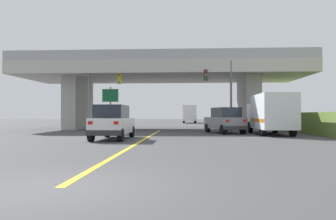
{
  "coord_description": "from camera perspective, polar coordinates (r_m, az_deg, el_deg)",
  "views": [
    {
      "loc": [
        2.52,
        -6.46,
        1.44
      ],
      "look_at": [
        1.24,
        16.04,
        1.78
      ],
      "focal_mm": 35.54,
      "sensor_mm": 36.0,
      "label": 1
    }
  ],
  "objects": [
    {
      "name": "suv_crossing",
      "position": [
        26.52,
        9.72,
        -1.78
      ],
      "size": [
        3.03,
        4.7,
        2.02
      ],
      "rotation": [
        0.0,
        0.0,
        0.3
      ],
      "color": "slate",
      "rests_on": "ground"
    },
    {
      "name": "lane_divider_stripe",
      "position": [
        18.97,
        -4.41,
        -5.2
      ],
      "size": [
        0.2,
        24.58,
        0.01
      ],
      "primitive_type": "cube",
      "color": "yellow",
      "rests_on": "ground"
    },
    {
      "name": "traffic_signal_nearside",
      "position": [
        29.17,
        9.34,
        3.84
      ],
      "size": [
        2.44,
        0.36,
        6.14
      ],
      "color": "#56595E",
      "rests_on": "ground"
    },
    {
      "name": "box_truck",
      "position": [
        25.53,
        17.19,
        -0.58
      ],
      "size": [
        2.33,
        6.68,
        2.92
      ],
      "color": "silver",
      "rests_on": "ground"
    },
    {
      "name": "semi_truck_distant",
      "position": [
        59.28,
        3.71,
        -0.67
      ],
      "size": [
        2.33,
        6.55,
        3.11
      ],
      "color": "red",
      "rests_on": "ground"
    },
    {
      "name": "highway_sign",
      "position": [
        31.67,
        -9.86,
        1.86
      ],
      "size": [
        1.56,
        0.17,
        4.05
      ],
      "color": "slate",
      "rests_on": "ground"
    },
    {
      "name": "ground",
      "position": [
        33.9,
        -1.02,
        -3.29
      ],
      "size": [
        160.0,
        160.0,
        0.0
      ],
      "primitive_type": "plane",
      "color": "#424244"
    },
    {
      "name": "overpass_bridge",
      "position": [
        34.06,
        -1.01,
        5.35
      ],
      "size": [
        28.1,
        9.85,
        7.24
      ],
      "color": "#B7B5AD",
      "rests_on": "ground"
    },
    {
      "name": "traffic_signal_farside",
      "position": [
        30.74,
        -11.63,
        3.38
      ],
      "size": [
        3.03,
        0.36,
        5.75
      ],
      "color": "slate",
      "rests_on": "ground"
    },
    {
      "name": "suv_lead",
      "position": [
        19.96,
        -9.44,
        -2.07
      ],
      "size": [
        1.88,
        4.83,
        2.02
      ],
      "color": "silver",
      "rests_on": "ground"
    }
  ]
}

